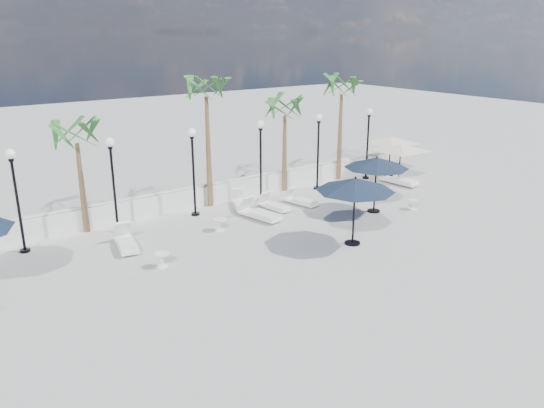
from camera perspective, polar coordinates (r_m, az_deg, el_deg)
ground at (r=18.41m, az=1.35°, el=-6.60°), size 100.00×100.00×0.00m
balustrade at (r=24.25m, az=-9.38°, el=0.49°), size 26.00×0.30×1.01m
lamppost_1 at (r=20.73m, az=-25.90°, el=1.71°), size 0.36×0.36×3.84m
lamppost_2 at (r=21.53m, az=-16.78°, el=3.33°), size 0.36×0.36×3.84m
lamppost_3 at (r=22.85m, az=-8.50°, el=4.73°), size 0.36×0.36×3.84m
lamppost_4 at (r=24.61m, az=-1.23°, el=5.87°), size 0.36×0.36×3.84m
lamppost_5 at (r=26.70m, az=5.00°, el=6.77°), size 0.36×0.36×3.84m
lamppost_6 at (r=29.07m, az=10.30°, el=7.47°), size 0.36×0.36×3.84m
palm_1 at (r=21.73m, az=-20.29°, el=6.53°), size 2.60×2.60×4.70m
palm_2 at (r=23.67m, az=-7.09°, el=11.69°), size 2.60×2.60×6.10m
palm_3 at (r=26.14m, az=1.40°, el=9.83°), size 2.60×2.60×4.90m
palm_4 at (r=28.42m, az=7.50°, el=11.92°), size 2.60×2.60×5.70m
lounger_2 at (r=20.44m, az=-15.44°, el=-3.95°), size 1.02×2.06×0.74m
lounger_3 at (r=24.25m, az=-3.45°, el=0.12°), size 1.23×1.93×0.69m
lounger_4 at (r=22.74m, az=-1.33°, el=-0.99°), size 1.11×2.17×0.78m
lounger_5 at (r=23.94m, az=0.22°, el=-0.12°), size 0.78×1.77×0.64m
lounger_6 at (r=24.68m, az=3.09°, el=0.43°), size 0.93×1.84×0.66m
lounger_7 at (r=28.73m, az=13.50°, el=2.58°), size 0.89×2.19×0.80m
side_table_0 at (r=18.55m, az=-11.75°, el=-5.77°), size 0.52×0.52×0.50m
side_table_1 at (r=21.52m, az=-5.66°, el=-2.10°), size 0.51×0.51×0.50m
side_table_2 at (r=24.81m, az=14.98°, el=0.03°), size 0.46×0.46×0.44m
parasol_navy_mid at (r=23.59m, az=11.19°, el=4.35°), size 2.84×2.84×2.54m
parasol_navy_right at (r=19.67m, az=8.94°, el=2.04°), size 2.95×2.95×2.65m
parasol_cream_sq_a at (r=28.58m, az=13.72°, el=6.24°), size 4.59×4.59×2.26m
parasol_cream_sq_b at (r=30.02m, az=12.69°, el=7.04°), size 4.71×4.71×2.36m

